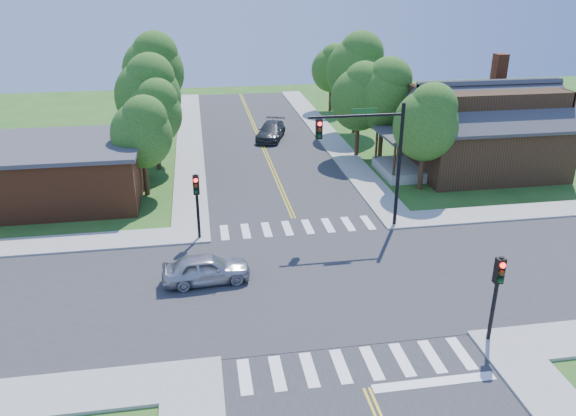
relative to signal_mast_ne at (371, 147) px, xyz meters
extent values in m
plane|color=#285B1C|center=(-3.91, -5.59, -4.85)|extent=(100.00, 100.00, 0.00)
cube|color=#2D2D30|center=(-3.91, -5.59, -4.83)|extent=(10.00, 90.00, 0.04)
cube|color=#2D2D30|center=(-3.91, -5.59, -4.83)|extent=(90.00, 10.00, 0.04)
cube|color=#2D2D30|center=(-3.91, -5.59, -4.85)|extent=(10.20, 10.20, 0.06)
cube|color=#9E9B93|center=(2.19, 19.41, -4.78)|extent=(2.20, 40.00, 0.14)
cube|color=#9E9B93|center=(-10.01, 19.41, -4.78)|extent=(2.20, 40.00, 0.14)
cube|color=white|center=(-8.11, 0.61, -4.80)|extent=(0.45, 2.00, 0.01)
cube|color=white|center=(-6.91, 0.61, -4.80)|extent=(0.45, 2.00, 0.01)
cube|color=white|center=(-5.71, 0.61, -4.80)|extent=(0.45, 2.00, 0.01)
cube|color=white|center=(-4.51, 0.61, -4.80)|extent=(0.45, 2.00, 0.01)
cube|color=white|center=(-3.31, 0.61, -4.80)|extent=(0.45, 2.00, 0.01)
cube|color=white|center=(-2.11, 0.61, -4.80)|extent=(0.45, 2.00, 0.01)
cube|color=white|center=(-0.91, 0.61, -4.80)|extent=(0.45, 2.00, 0.01)
cube|color=white|center=(0.29, 0.61, -4.80)|extent=(0.45, 2.00, 0.01)
cube|color=white|center=(-8.11, -11.79, -4.80)|extent=(0.45, 2.00, 0.01)
cube|color=white|center=(-6.91, -11.79, -4.80)|extent=(0.45, 2.00, 0.01)
cube|color=white|center=(-5.71, -11.79, -4.80)|extent=(0.45, 2.00, 0.01)
cube|color=white|center=(-4.51, -11.79, -4.80)|extent=(0.45, 2.00, 0.01)
cube|color=white|center=(-3.31, -11.79, -4.80)|extent=(0.45, 2.00, 0.01)
cube|color=white|center=(-2.11, -11.79, -4.80)|extent=(0.45, 2.00, 0.01)
cube|color=white|center=(-0.91, -11.79, -4.80)|extent=(0.45, 2.00, 0.01)
cube|color=white|center=(0.29, -11.79, -4.80)|extent=(0.45, 2.00, 0.01)
cube|color=gold|center=(-4.01, 20.66, -4.80)|extent=(0.10, 37.50, 0.01)
cube|color=gold|center=(-3.81, 20.66, -4.80)|extent=(0.10, 37.50, 0.01)
cube|color=white|center=(-1.41, -13.19, -4.85)|extent=(4.60, 0.45, 0.09)
cylinder|color=black|center=(1.69, 0.01, -1.25)|extent=(0.20, 0.20, 7.20)
cylinder|color=black|center=(-0.91, 0.01, 1.75)|extent=(5.20, 0.14, 0.14)
cube|color=#19591E|center=(-0.51, -0.04, 2.00)|extent=(1.40, 0.04, 0.30)
cube|color=black|center=(-2.91, 0.01, 1.12)|extent=(0.34, 0.28, 1.05)
sphere|color=#FF0C0C|center=(-2.91, -0.16, 1.44)|extent=(0.22, 0.22, 0.22)
sphere|color=#3F2605|center=(-2.91, -0.16, 1.12)|extent=(0.22, 0.22, 0.22)
sphere|color=#05330F|center=(-2.91, -0.16, 0.80)|extent=(0.22, 0.22, 0.22)
cylinder|color=black|center=(1.69, -11.19, -2.95)|extent=(0.16, 0.16, 3.80)
cube|color=black|center=(1.69, -11.19, -1.63)|extent=(0.34, 0.28, 1.05)
sphere|color=#FF0C0C|center=(1.69, -11.36, -1.31)|extent=(0.22, 0.22, 0.22)
sphere|color=#3F2605|center=(1.69, -11.36, -1.63)|extent=(0.22, 0.22, 0.22)
sphere|color=#05330F|center=(1.69, -11.36, -1.95)|extent=(0.22, 0.22, 0.22)
cylinder|color=black|center=(-9.51, 0.01, -2.95)|extent=(0.16, 0.16, 3.80)
cube|color=black|center=(-9.51, 0.01, -1.63)|extent=(0.34, 0.28, 1.05)
sphere|color=#FF0C0C|center=(-9.51, -0.16, -1.31)|extent=(0.22, 0.22, 0.22)
sphere|color=#3F2605|center=(-9.51, -0.16, -1.63)|extent=(0.22, 0.22, 0.22)
sphere|color=#05330F|center=(-9.51, -0.16, -1.95)|extent=(0.22, 0.22, 0.22)
cube|color=black|center=(11.29, 8.61, -2.85)|extent=(10.00, 8.00, 4.00)
cube|color=#9E9B93|center=(4.99, 8.61, -4.50)|extent=(2.60, 4.50, 0.70)
cylinder|color=black|center=(3.89, 6.61, -3.25)|extent=(0.18, 0.18, 2.50)
cylinder|color=black|center=(3.89, 10.61, -3.25)|extent=(0.18, 0.18, 2.50)
cube|color=#38383D|center=(4.99, 8.61, -1.90)|extent=(2.80, 4.80, 0.18)
cube|color=brown|center=(13.79, 12.11, -1.30)|extent=(0.90, 0.90, 7.11)
cube|color=brown|center=(-18.11, 7.61, -3.10)|extent=(10.00, 8.00, 3.50)
cube|color=#38383D|center=(-18.11, 7.61, -1.25)|extent=(10.40, 8.40, 0.25)
cylinder|color=#382314|center=(5.41, 5.52, -3.50)|extent=(0.34, 0.34, 2.69)
ellipsoid|color=#215519|center=(5.41, 5.52, -0.45)|extent=(4.25, 4.04, 4.68)
sphere|color=#215519|center=(5.71, 5.32, 0.82)|extent=(3.12, 3.12, 3.12)
cylinder|color=#382314|center=(4.87, 12.55, -3.38)|extent=(0.34, 0.34, 2.94)
ellipsoid|color=#215519|center=(4.87, 12.55, -0.05)|extent=(4.65, 4.41, 5.11)
sphere|color=#215519|center=(5.17, 12.35, 1.35)|extent=(3.41, 3.41, 3.41)
cylinder|color=#382314|center=(4.90, 20.34, -3.17)|extent=(0.34, 0.34, 3.37)
ellipsoid|color=#215519|center=(4.90, 20.34, 0.65)|extent=(5.32, 5.05, 5.85)
sphere|color=#215519|center=(5.20, 20.14, 2.24)|extent=(3.90, 3.90, 3.90)
cylinder|color=#382314|center=(4.76, 29.18, -3.55)|extent=(0.34, 0.34, 2.60)
ellipsoid|color=#215519|center=(4.76, 29.18, -0.62)|extent=(4.10, 3.89, 4.51)
sphere|color=#215519|center=(5.06, 28.98, 0.61)|extent=(3.01, 3.01, 3.01)
cylinder|color=#382314|center=(-12.80, 7.49, -3.61)|extent=(0.34, 0.34, 2.47)
ellipsoid|color=#215519|center=(-12.80, 7.49, -0.82)|extent=(3.90, 3.71, 4.29)
sphere|color=#215519|center=(-12.50, 7.29, 0.35)|extent=(2.86, 2.86, 2.86)
cylinder|color=#382314|center=(-12.75, 14.56, -3.30)|extent=(0.34, 0.34, 3.09)
ellipsoid|color=#215519|center=(-12.75, 14.56, 0.19)|extent=(4.88, 4.64, 5.37)
sphere|color=#215519|center=(-12.45, 14.36, 1.66)|extent=(3.58, 3.58, 3.58)
cylinder|color=#382314|center=(-12.77, 22.79, -3.16)|extent=(0.34, 0.34, 3.38)
ellipsoid|color=#215519|center=(-12.77, 22.79, 0.66)|extent=(5.34, 5.07, 5.87)
sphere|color=#215519|center=(-12.47, 22.59, 2.26)|extent=(3.91, 3.91, 3.91)
cylinder|color=#382314|center=(-12.58, 31.79, -3.75)|extent=(0.34, 0.34, 2.21)
ellipsoid|color=#215519|center=(-12.58, 31.79, -1.25)|extent=(3.48, 3.31, 3.83)
sphere|color=#215519|center=(-12.28, 31.59, -0.21)|extent=(2.55, 2.55, 2.55)
cylinder|color=#382314|center=(3.16, 13.30, -3.45)|extent=(0.34, 0.34, 2.79)
ellipsoid|color=#215519|center=(3.16, 13.30, -0.29)|extent=(4.41, 4.19, 4.85)
sphere|color=#215519|center=(3.46, 13.10, 1.03)|extent=(3.23, 3.23, 3.23)
cylinder|color=#382314|center=(-12.28, 12.66, -3.59)|extent=(0.34, 0.34, 2.53)
ellipsoid|color=#215519|center=(-12.28, 12.66, -0.73)|extent=(3.99, 3.79, 4.39)
sphere|color=#215519|center=(-11.98, 12.46, 0.47)|extent=(2.93, 2.93, 2.93)
imported|color=#B4B5BB|center=(-9.27, -4.70, -4.15)|extent=(2.21, 4.35, 1.41)
imported|color=#303235|center=(-2.93, 19.23, -4.13)|extent=(4.99, 6.18, 1.44)
camera|label=1|loc=(-9.22, -28.24, 8.80)|focal=35.00mm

